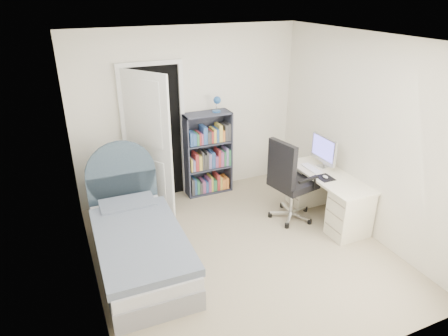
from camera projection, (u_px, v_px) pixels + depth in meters
name	position (u px, v px, depth m)	size (l,w,h in m)	color
room_shell	(243.00, 158.00, 4.40)	(3.50, 3.70, 2.60)	gray
door	(150.00, 139.00, 5.54)	(0.92, 0.70, 2.06)	black
bed	(138.00, 242.00, 4.62)	(0.97, 1.98, 1.21)	gray
nightstand	(122.00, 193.00, 5.56)	(0.36, 0.36, 0.54)	tan
floor_lamp	(144.00, 164.00, 5.77)	(0.22, 0.22, 1.53)	silver
bookcase	(209.00, 156.00, 6.12)	(0.72, 0.31, 1.52)	#36394A
desk	(327.00, 194.00, 5.49)	(0.54, 1.34, 1.10)	beige
office_chair	(289.00, 178.00, 5.32)	(0.64, 0.65, 1.18)	silver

